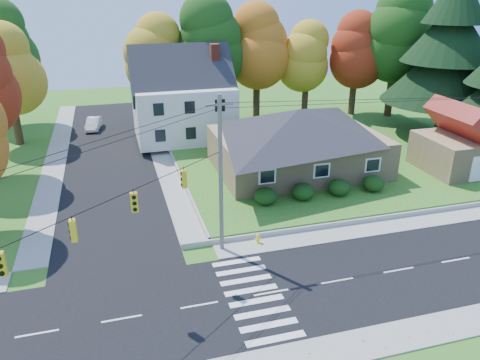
{
  "coord_description": "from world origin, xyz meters",
  "views": [
    {
      "loc": [
        -7.47,
        -20.01,
        15.6
      ],
      "look_at": [
        0.5,
        8.0,
        3.45
      ],
      "focal_mm": 35.0,
      "sensor_mm": 36.0,
      "label": 1
    }
  ],
  "objects": [
    {
      "name": "ground",
      "position": [
        0.0,
        0.0,
        0.0
      ],
      "size": [
        120.0,
        120.0,
        0.0
      ],
      "primitive_type": "plane",
      "color": "#3D7923"
    },
    {
      "name": "road_main",
      "position": [
        0.0,
        0.0,
        0.01
      ],
      "size": [
        90.0,
        8.0,
        0.02
      ],
      "primitive_type": "cube",
      "color": "black",
      "rests_on": "ground"
    },
    {
      "name": "road_cross",
      "position": [
        -8.0,
        26.0,
        0.01
      ],
      "size": [
        8.0,
        44.0,
        0.02
      ],
      "primitive_type": "cube",
      "color": "black",
      "rests_on": "ground"
    },
    {
      "name": "sidewalk_north",
      "position": [
        0.0,
        5.0,
        0.04
      ],
      "size": [
        90.0,
        2.0,
        0.08
      ],
      "primitive_type": "cube",
      "color": "#9C9A90",
      "rests_on": "ground"
    },
    {
      "name": "sidewalk_south",
      "position": [
        0.0,
        -5.0,
        0.04
      ],
      "size": [
        90.0,
        2.0,
        0.08
      ],
      "primitive_type": "cube",
      "color": "#9C9A90",
      "rests_on": "ground"
    },
    {
      "name": "lawn",
      "position": [
        13.0,
        21.0,
        0.25
      ],
      "size": [
        30.0,
        30.0,
        0.5
      ],
      "primitive_type": "cube",
      "color": "#3D7923",
      "rests_on": "ground"
    },
    {
      "name": "ranch_house",
      "position": [
        8.0,
        16.0,
        3.27
      ],
      "size": [
        14.6,
        10.6,
        5.4
      ],
      "color": "tan",
      "rests_on": "lawn"
    },
    {
      "name": "colonial_house",
      "position": [
        0.04,
        28.0,
        4.58
      ],
      "size": [
        10.4,
        8.4,
        9.6
      ],
      "color": "silver",
      "rests_on": "lawn"
    },
    {
      "name": "garage",
      "position": [
        22.0,
        11.99,
        2.84
      ],
      "size": [
        7.3,
        6.3,
        4.6
      ],
      "color": "tan",
      "rests_on": "lawn"
    },
    {
      "name": "hedge_row",
      "position": [
        7.5,
        9.8,
        1.14
      ],
      "size": [
        10.7,
        1.7,
        1.27
      ],
      "color": "#163A10",
      "rests_on": "lawn"
    },
    {
      "name": "traffic_infrastructure",
      "position": [
        -0.15,
        1.35,
        5.15
      ],
      "size": [
        38.1,
        10.66,
        10.0
      ],
      "color": "#666059",
      "rests_on": "ground"
    },
    {
      "name": "tree_lot_0",
      "position": [
        -2.0,
        34.0,
        8.31
      ],
      "size": [
        6.72,
        6.72,
        12.51
      ],
      "color": "#3F2A19",
      "rests_on": "lawn"
    },
    {
      "name": "tree_lot_1",
      "position": [
        4.0,
        33.0,
        9.61
      ],
      "size": [
        7.84,
        7.84,
        14.6
      ],
      "color": "#3F2A19",
      "rests_on": "lawn"
    },
    {
      "name": "tree_lot_2",
      "position": [
        10.0,
        34.0,
        8.96
      ],
      "size": [
        7.28,
        7.28,
        13.56
      ],
      "color": "#3F2A19",
      "rests_on": "lawn"
    },
    {
      "name": "tree_lot_3",
      "position": [
        16.0,
        33.0,
        7.65
      ],
      "size": [
        6.16,
        6.16,
        11.47
      ],
      "color": "#3F2A19",
      "rests_on": "lawn"
    },
    {
      "name": "tree_lot_4",
      "position": [
        22.0,
        32.0,
        8.31
      ],
      "size": [
        6.72,
        6.72,
        12.51
      ],
      "color": "#3F2A19",
      "rests_on": "lawn"
    },
    {
      "name": "tree_lot_5",
      "position": [
        26.0,
        30.0,
        10.27
      ],
      "size": [
        8.4,
        8.4,
        15.64
      ],
      "color": "#3F2A19",
      "rests_on": "lawn"
    },
    {
      "name": "conifer_east_a",
      "position": [
        27.0,
        22.0,
        9.39
      ],
      "size": [
        12.8,
        12.8,
        16.96
      ],
      "color": "#3F2A19",
      "rests_on": "lawn"
    },
    {
      "name": "tree_west_2",
      "position": [
        -17.0,
        32.0,
        7.81
      ],
      "size": [
        6.72,
        6.72,
        12.51
      ],
      "color": "#3F2A19",
      "rests_on": "ground"
    },
    {
      "name": "white_car",
      "position": [
        -9.45,
        35.47,
        0.69
      ],
      "size": [
        2.02,
        4.24,
        1.34
      ],
      "primitive_type": "imported",
      "rotation": [
        0.0,
        0.0,
        -0.15
      ],
      "color": "white",
      "rests_on": "road_cross"
    },
    {
      "name": "fire_hydrant",
      "position": [
        0.93,
        5.23,
        0.33
      ],
      "size": [
        0.4,
        0.31,
        0.7
      ],
      "color": "#FFF110",
      "rests_on": "ground"
    }
  ]
}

